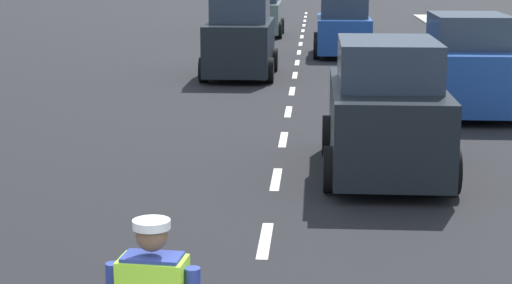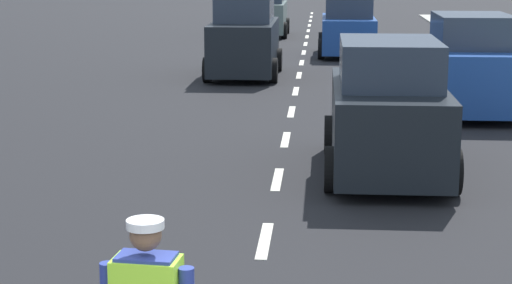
{
  "view_description": "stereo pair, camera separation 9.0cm",
  "coord_description": "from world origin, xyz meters",
  "views": [
    {
      "loc": [
        0.58,
        -4.63,
        3.43
      ],
      "look_at": [
        -0.15,
        6.32,
        1.1
      ],
      "focal_mm": 62.46,
      "sensor_mm": 36.0,
      "label": 1
    },
    {
      "loc": [
        0.67,
        -4.62,
        3.43
      ],
      "look_at": [
        -0.15,
        6.32,
        1.1
      ],
      "focal_mm": 62.46,
      "sensor_mm": 36.0,
      "label": 2
    }
  ],
  "objects": [
    {
      "name": "ground_plane",
      "position": [
        0.0,
        21.0,
        0.0
      ],
      "size": [
        96.0,
        96.0,
        0.0
      ],
      "primitive_type": "plane",
      "color": "black"
    },
    {
      "name": "lane_center_line",
      "position": [
        0.0,
        25.2,
        0.0
      ],
      "size": [
        0.14,
        46.4,
        0.01
      ],
      "color": "silver",
      "rests_on": "ground"
    },
    {
      "name": "car_oncoming_third",
      "position": [
        -1.78,
        33.13,
        0.97
      ],
      "size": [
        1.94,
        3.84,
        2.09
      ],
      "color": "slate",
      "rests_on": "ground"
    },
    {
      "name": "car_parked_far",
      "position": [
        3.89,
        15.06,
        1.0
      ],
      "size": [
        2.03,
        4.18,
        2.14
      ],
      "color": "#1E4799",
      "rests_on": "ground"
    },
    {
      "name": "car_outgoing_far",
      "position": [
        1.52,
        25.96,
        0.93
      ],
      "size": [
        2.02,
        3.96,
        2.01
      ],
      "color": "#1E4799",
      "rests_on": "ground"
    },
    {
      "name": "car_outgoing_ahead",
      "position": [
        1.7,
        9.28,
        0.99
      ],
      "size": [
        1.96,
        4.05,
        2.13
      ],
      "color": "black",
      "rests_on": "ground"
    },
    {
      "name": "car_oncoming_second",
      "position": [
        -1.54,
        20.42,
        1.05
      ],
      "size": [
        2.01,
        4.0,
        2.25
      ],
      "color": "black",
      "rests_on": "ground"
    }
  ]
}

